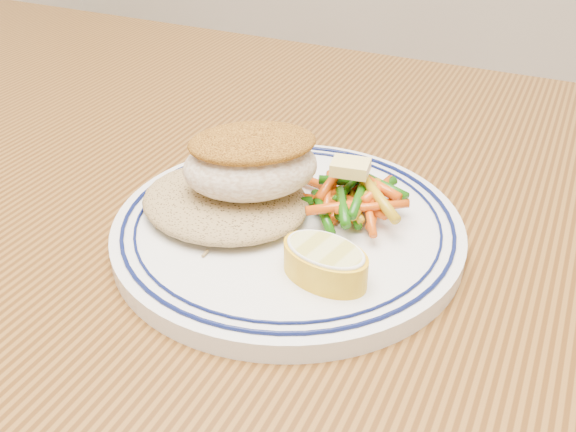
# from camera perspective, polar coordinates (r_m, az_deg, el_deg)

# --- Properties ---
(dining_table) EXTENTS (1.50, 0.90, 0.75)m
(dining_table) POSITION_cam_1_polar(r_m,az_deg,el_deg) (0.54, -0.61, -10.96)
(dining_table) COLOR #4D2C0F
(dining_table) RESTS_ON ground
(plate) EXTENTS (0.26, 0.26, 0.02)m
(plate) POSITION_cam_1_polar(r_m,az_deg,el_deg) (0.48, 0.00, -1.05)
(plate) COLOR silver
(plate) RESTS_ON dining_table
(rice_pilaf) EXTENTS (0.13, 0.12, 0.02)m
(rice_pilaf) POSITION_cam_1_polar(r_m,az_deg,el_deg) (0.49, -5.58, 1.66)
(rice_pilaf) COLOR olive
(rice_pilaf) RESTS_ON plate
(fish_fillet) EXTENTS (0.12, 0.12, 0.05)m
(fish_fillet) POSITION_cam_1_polar(r_m,az_deg,el_deg) (0.47, -3.31, 4.92)
(fish_fillet) COLOR beige
(fish_fillet) RESTS_ON rice_pilaf
(vegetable_pile) EXTENTS (0.11, 0.09, 0.03)m
(vegetable_pile) POSITION_cam_1_polar(r_m,az_deg,el_deg) (0.49, 5.61, 1.70)
(vegetable_pile) COLOR #CC480A
(vegetable_pile) RESTS_ON plate
(butter_pat) EXTENTS (0.03, 0.03, 0.01)m
(butter_pat) POSITION_cam_1_polar(r_m,az_deg,el_deg) (0.48, 5.57, 4.34)
(butter_pat) COLOR #F6E078
(butter_pat) RESTS_ON vegetable_pile
(lemon_wedge) EXTENTS (0.07, 0.07, 0.02)m
(lemon_wedge) POSITION_cam_1_polar(r_m,az_deg,el_deg) (0.42, 3.31, -4.02)
(lemon_wedge) COLOR yellow
(lemon_wedge) RESTS_ON plate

